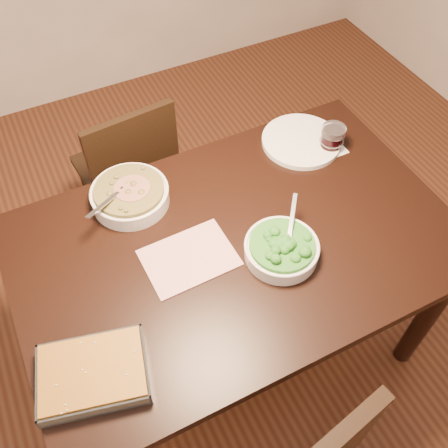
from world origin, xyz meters
name	(u,v)px	position (x,y,z in m)	size (l,w,h in m)	color
ground	(234,342)	(0.00, 0.00, 0.00)	(4.00, 4.00, 0.00)	#431E13
table	(237,257)	(0.00, 0.00, 0.65)	(1.40, 0.90, 0.75)	black
magazine_a	(189,258)	(-0.17, 0.01, 0.75)	(0.28, 0.20, 0.01)	#A52F40
coaster	(330,148)	(0.50, 0.22, 0.75)	(0.10, 0.10, 0.00)	white
stew_bowl	(130,195)	(-0.25, 0.31, 0.79)	(0.26, 0.26, 0.10)	white
broccoli_bowl	(282,249)	(0.09, -0.11, 0.78)	(0.23, 0.24, 0.09)	white
baking_dish	(93,373)	(-0.54, -0.23, 0.78)	(0.32, 0.27, 0.05)	silver
wine_tumbler	(332,138)	(0.50, 0.22, 0.80)	(0.09, 0.09, 0.10)	black
dinner_plate	(301,141)	(0.42, 0.30, 0.76)	(0.29, 0.29, 0.02)	white
chair_far	(130,169)	(-0.14, 0.75, 0.46)	(0.42, 0.42, 0.82)	black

